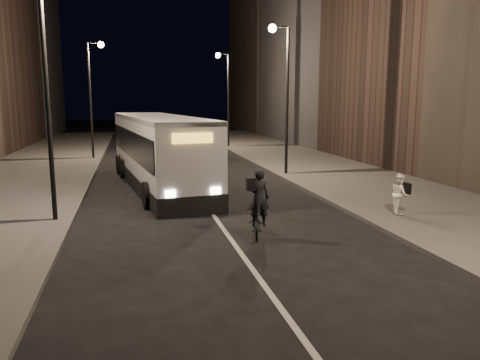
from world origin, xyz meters
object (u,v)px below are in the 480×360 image
streetlight_left_near (54,67)px  streetlight_left_far (93,84)px  streetlight_right_far (225,87)px  car_far (199,138)px  city_bus (159,149)px  car_near (210,150)px  streetlight_right_mid (283,80)px  cyclist_on_bicycle (257,214)px  car_mid (139,140)px  pedestrian_woman (400,194)px

streetlight_left_near → streetlight_left_far: same height
streetlight_right_far → car_far: bearing=110.5°
city_bus → car_near: 10.82m
streetlight_left_far → car_near: bearing=-12.4°
streetlight_right_mid → city_bus: size_ratio=0.61×
streetlight_right_far → city_bus: bearing=-111.4°
streetlight_left_near → cyclist_on_bicycle: bearing=-26.1°
streetlight_left_far → cyclist_on_bicycle: streetlight_left_far is taller
cyclist_on_bicycle → car_mid: cyclist_on_bicycle is taller
streetlight_left_near → cyclist_on_bicycle: size_ratio=3.69×
car_near → streetlight_right_mid: bearing=-63.9°
city_bus → car_near: city_bus is taller
car_far → streetlight_left_near: bearing=-113.2°
streetlight_left_far → car_near: (7.93, -1.74, -4.65)m
cyclist_on_bicycle → car_far: 31.80m
streetlight_right_mid → streetlight_left_far: same height
streetlight_left_far → pedestrian_woman: streetlight_left_far is taller
cyclist_on_bicycle → car_near: cyclist_on_bicycle is taller
car_far → streetlight_left_far: bearing=-135.9°
streetlight_right_far → car_far: (-1.73, 4.63, -4.79)m
car_far → car_mid: bearing=-167.4°
streetlight_left_far → pedestrian_woman: 23.70m
car_mid → car_far: bearing=-154.0°
streetlight_right_far → streetlight_left_near: bearing=-114.0°
streetlight_right_mid → cyclist_on_bicycle: (-4.43, -11.06, -4.63)m
streetlight_right_far → cyclist_on_bicycle: 27.81m
streetlight_left_near → car_near: bearing=64.0°
streetlight_right_far → car_far: size_ratio=2.06×
streetlight_left_far → car_near: streetlight_left_far is taller
cyclist_on_bicycle → car_far: bearing=99.1°
streetlight_right_far → city_bus: streetlight_right_far is taller
streetlight_left_near → cyclist_on_bicycle: streetlight_left_near is taller
city_bus → streetlight_right_far: bearing=60.9°
streetlight_right_far → pedestrian_woman: 26.41m
streetlight_right_mid → cyclist_on_bicycle: size_ratio=3.69×
pedestrian_woman → car_near: (-3.98, 18.26, -0.20)m
streetlight_left_near → cyclist_on_bicycle: (6.23, -3.06, -4.63)m
city_bus → pedestrian_woman: size_ratio=8.86×
pedestrian_woman → streetlight_right_mid: bearing=28.1°
cyclist_on_bicycle → car_mid: bearing=110.0°
streetlight_left_far → pedestrian_woman: size_ratio=5.45×
streetlight_left_near → pedestrian_woman: streetlight_left_near is taller
streetlight_left_near → car_mid: 27.28m
pedestrian_woman → cyclist_on_bicycle: bearing=121.5°
streetlight_left_near → streetlight_left_far: 18.00m
pedestrian_woman → car_mid: (-8.81, 28.69, -0.23)m
pedestrian_woman → car_mid: bearing=38.0°
streetlight_left_near → pedestrian_woman: 12.87m
car_near → car_mid: bearing=122.6°
streetlight_left_far → car_mid: streetlight_left_far is taller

